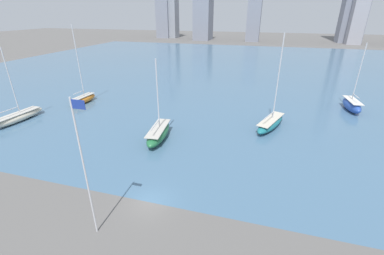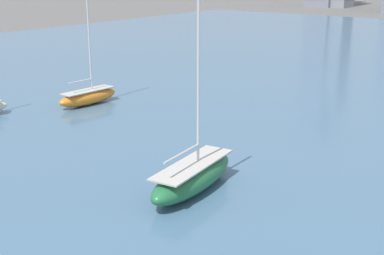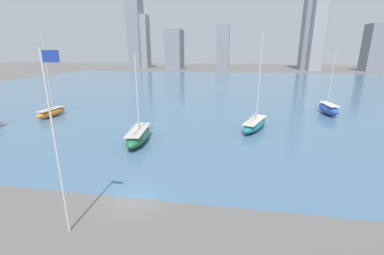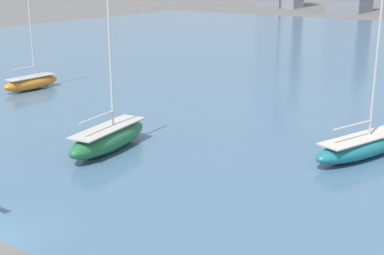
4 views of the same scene
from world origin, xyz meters
The scene contains 8 objects.
ground_plane centered at (0.00, 0.00, 0.00)m, with size 500.00×500.00×0.00m, color #605E5B.
harbor_water centered at (0.00, 70.00, 0.00)m, with size 180.00×140.00×0.00m.
flag_pole centered at (-2.96, -4.89, 6.87)m, with size 1.24×0.14×12.75m.
distant_city_skyline centered at (23.91, 171.00, 24.80)m, with size 182.88×23.74×73.66m.
sailboat_teal centered at (11.88, 23.15, 0.93)m, with size 5.62×9.97×15.37m.
sailboat_blue centered at (27.42, 36.51, 1.18)m, with size 3.04×7.75×13.02m.
sailboat_orange centered at (-27.40, 25.41, 0.96)m, with size 2.45×7.44×16.05m.
sailboat_green centered at (-4.87, 13.92, 1.03)m, with size 3.59×9.22×12.23m.
Camera 3 is at (8.38, -18.88, 12.55)m, focal length 24.00 mm.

